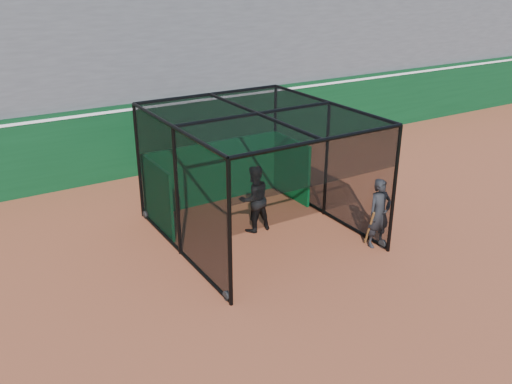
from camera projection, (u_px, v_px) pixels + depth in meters
ground at (291, 278)px, 12.54m from camera, size 120.00×120.00×0.00m
outfield_wall at (152, 135)px, 18.75m from camera, size 50.00×0.50×2.50m
grandstand at (109, 30)px, 20.50m from camera, size 50.00×7.85×8.95m
batting_cage at (257, 176)px, 14.10m from camera, size 4.64×5.35×3.30m
batter at (254, 199)px, 14.50m from camera, size 0.90×0.71×1.86m
on_deck_player at (379, 213)px, 13.68m from camera, size 0.69×0.47×1.82m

